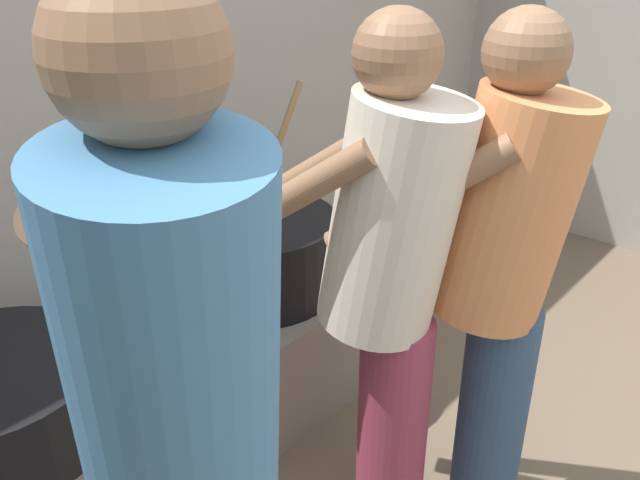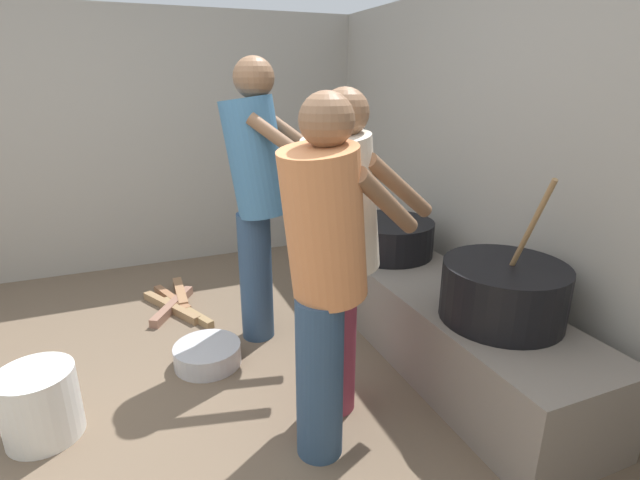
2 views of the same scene
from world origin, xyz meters
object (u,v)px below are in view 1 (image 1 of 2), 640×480
(cook_in_cream_shirt, at_px, (389,277))
(cooking_pot_main, at_px, (257,253))
(cook_in_blue_shirt, at_px, (185,450))
(cook_in_orange_shirt, at_px, (500,266))

(cook_in_cream_shirt, bearing_deg, cooking_pot_main, 71.98)
(cook_in_blue_shirt, xyz_separation_m, cook_in_cream_shirt, (0.79, 0.17, -0.09))
(cooking_pot_main, bearing_deg, cook_in_cream_shirt, -108.02)
(cook_in_orange_shirt, relative_size, cook_in_cream_shirt, 1.00)
(cook_in_orange_shirt, distance_m, cook_in_cream_shirt, 0.31)
(cook_in_orange_shirt, xyz_separation_m, cook_in_blue_shirt, (-1.03, 0.01, 0.10))
(cook_in_orange_shirt, bearing_deg, cooking_pot_main, 90.16)
(cooking_pot_main, xyz_separation_m, cook_in_cream_shirt, (-0.24, -0.74, 0.28))
(cook_in_orange_shirt, height_order, cook_in_cream_shirt, cook_in_cream_shirt)
(cook_in_blue_shirt, bearing_deg, cook_in_orange_shirt, -0.64)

